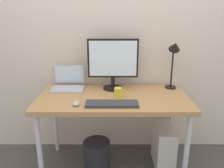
{
  "coord_description": "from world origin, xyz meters",
  "views": [
    {
      "loc": [
        -0.01,
        -1.99,
        1.51
      ],
      "look_at": [
        0.0,
        0.0,
        0.87
      ],
      "focal_mm": 36.9,
      "sensor_mm": 36.0,
      "label": 1
    }
  ],
  "objects_px": {
    "computer_tower": "(163,146)",
    "wastebasket": "(96,155)",
    "desk": "(112,103)",
    "mouse": "(75,103)",
    "monitor": "(112,61)",
    "laptop": "(67,83)",
    "keyboard": "(111,104)",
    "desk_lamp": "(173,54)",
    "coffee_mug": "(118,92)"
  },
  "relations": [
    {
      "from": "keyboard",
      "to": "coffee_mug",
      "type": "distance_m",
      "value": 0.2
    },
    {
      "from": "desk",
      "to": "desk_lamp",
      "type": "distance_m",
      "value": 0.76
    },
    {
      "from": "desk_lamp",
      "to": "mouse",
      "type": "xyz_separation_m",
      "value": [
        -0.9,
        -0.43,
        -0.34
      ]
    },
    {
      "from": "desk",
      "to": "wastebasket",
      "type": "distance_m",
      "value": 0.56
    },
    {
      "from": "desk",
      "to": "computer_tower",
      "type": "xyz_separation_m",
      "value": [
        0.51,
        0.03,
        -0.48
      ]
    },
    {
      "from": "monitor",
      "to": "coffee_mug",
      "type": "bearing_deg",
      "value": -76.91
    },
    {
      "from": "laptop",
      "to": "desk",
      "type": "bearing_deg",
      "value": -27.36
    },
    {
      "from": "coffee_mug",
      "to": "wastebasket",
      "type": "distance_m",
      "value": 0.68
    },
    {
      "from": "keyboard",
      "to": "mouse",
      "type": "xyz_separation_m",
      "value": [
        -0.3,
        -0.0,
        0.01
      ]
    },
    {
      "from": "desk_lamp",
      "to": "computer_tower",
      "type": "distance_m",
      "value": 0.92
    },
    {
      "from": "desk",
      "to": "wastebasket",
      "type": "xyz_separation_m",
      "value": [
        -0.16,
        -0.04,
        -0.54
      ]
    },
    {
      "from": "coffee_mug",
      "to": "keyboard",
      "type": "bearing_deg",
      "value": -107.69
    },
    {
      "from": "keyboard",
      "to": "computer_tower",
      "type": "xyz_separation_m",
      "value": [
        0.52,
        0.24,
        -0.56
      ]
    },
    {
      "from": "laptop",
      "to": "mouse",
      "type": "bearing_deg",
      "value": -72.41
    },
    {
      "from": "laptop",
      "to": "keyboard",
      "type": "xyz_separation_m",
      "value": [
        0.44,
        -0.44,
        -0.05
      ]
    },
    {
      "from": "keyboard",
      "to": "mouse",
      "type": "bearing_deg",
      "value": -179.39
    },
    {
      "from": "keyboard",
      "to": "coffee_mug",
      "type": "bearing_deg",
      "value": 72.31
    },
    {
      "from": "desk",
      "to": "monitor",
      "type": "bearing_deg",
      "value": 91.02
    },
    {
      "from": "keyboard",
      "to": "mouse",
      "type": "relative_size",
      "value": 4.89
    },
    {
      "from": "monitor",
      "to": "computer_tower",
      "type": "distance_m",
      "value": 0.99
    },
    {
      "from": "laptop",
      "to": "mouse",
      "type": "distance_m",
      "value": 0.47
    },
    {
      "from": "desk_lamp",
      "to": "coffee_mug",
      "type": "relative_size",
      "value": 4.52
    },
    {
      "from": "coffee_mug",
      "to": "desk",
      "type": "bearing_deg",
      "value": 160.61
    },
    {
      "from": "desk",
      "to": "laptop",
      "type": "distance_m",
      "value": 0.52
    },
    {
      "from": "laptop",
      "to": "computer_tower",
      "type": "relative_size",
      "value": 0.76
    },
    {
      "from": "mouse",
      "to": "computer_tower",
      "type": "distance_m",
      "value": 1.02
    },
    {
      "from": "laptop",
      "to": "coffee_mug",
      "type": "relative_size",
      "value": 2.91
    },
    {
      "from": "computer_tower",
      "to": "desk",
      "type": "bearing_deg",
      "value": -176.65
    },
    {
      "from": "laptop",
      "to": "keyboard",
      "type": "height_order",
      "value": "laptop"
    },
    {
      "from": "desk_lamp",
      "to": "mouse",
      "type": "relative_size",
      "value": 5.52
    },
    {
      "from": "computer_tower",
      "to": "monitor",
      "type": "bearing_deg",
      "value": 160.21
    },
    {
      "from": "keyboard",
      "to": "coffee_mug",
      "type": "xyz_separation_m",
      "value": [
        0.06,
        0.19,
        0.03
      ]
    },
    {
      "from": "monitor",
      "to": "desk_lamp",
      "type": "xyz_separation_m",
      "value": [
        0.59,
        0.0,
        0.07
      ]
    },
    {
      "from": "desk",
      "to": "wastebasket",
      "type": "bearing_deg",
      "value": -165.0
    },
    {
      "from": "laptop",
      "to": "wastebasket",
      "type": "xyz_separation_m",
      "value": [
        0.29,
        -0.28,
        -0.66
      ]
    },
    {
      "from": "desk_lamp",
      "to": "computer_tower",
      "type": "relative_size",
      "value": 1.18
    },
    {
      "from": "monitor",
      "to": "mouse",
      "type": "distance_m",
      "value": 0.59
    },
    {
      "from": "computer_tower",
      "to": "wastebasket",
      "type": "height_order",
      "value": "computer_tower"
    },
    {
      "from": "keyboard",
      "to": "desk_lamp",
      "type": "bearing_deg",
      "value": 35.17
    },
    {
      "from": "laptop",
      "to": "keyboard",
      "type": "distance_m",
      "value": 0.62
    },
    {
      "from": "keyboard",
      "to": "wastebasket",
      "type": "relative_size",
      "value": 1.47
    },
    {
      "from": "desk",
      "to": "monitor",
      "type": "distance_m",
      "value": 0.41
    },
    {
      "from": "computer_tower",
      "to": "keyboard",
      "type": "bearing_deg",
      "value": -155.51
    },
    {
      "from": "mouse",
      "to": "desk_lamp",
      "type": "bearing_deg",
      "value": 25.34
    },
    {
      "from": "keyboard",
      "to": "laptop",
      "type": "bearing_deg",
      "value": 135.0
    },
    {
      "from": "monitor",
      "to": "keyboard",
      "type": "distance_m",
      "value": 0.5
    },
    {
      "from": "mouse",
      "to": "monitor",
      "type": "bearing_deg",
      "value": 54.26
    },
    {
      "from": "keyboard",
      "to": "desk",
      "type": "bearing_deg",
      "value": 87.18
    },
    {
      "from": "desk",
      "to": "mouse",
      "type": "height_order",
      "value": "mouse"
    },
    {
      "from": "desk",
      "to": "wastebasket",
      "type": "height_order",
      "value": "desk"
    }
  ]
}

